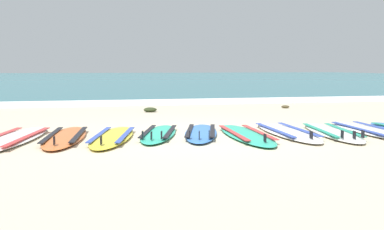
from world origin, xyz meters
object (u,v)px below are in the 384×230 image
(surfboard_7, at_px, (286,132))
(surfboard_9, at_px, (369,130))
(surfboard_5, at_px, (201,133))
(surfboard_6, at_px, (246,135))
(surfboard_1, at_px, (12,139))
(surfboard_8, at_px, (332,132))
(surfboard_3, at_px, (113,137))
(surfboard_4, at_px, (159,134))
(surfboard_2, at_px, (65,137))

(surfboard_7, height_order, surfboard_9, same)
(surfboard_5, height_order, surfboard_6, same)
(surfboard_5, relative_size, surfboard_6, 0.91)
(surfboard_1, distance_m, surfboard_8, 4.95)
(surfboard_3, bearing_deg, surfboard_7, -1.23)
(surfboard_7, bearing_deg, surfboard_9, -5.10)
(surfboard_5, relative_size, surfboard_9, 0.89)
(surfboard_1, xyz_separation_m, surfboard_4, (2.17, 0.05, 0.00))
(surfboard_1, height_order, surfboard_8, same)
(surfboard_3, bearing_deg, surfboard_6, -5.83)
(surfboard_2, distance_m, surfboard_4, 1.42)
(surfboard_2, distance_m, surfboard_6, 2.76)
(surfboard_2, xyz_separation_m, surfboard_7, (3.48, -0.20, -0.00))
(surfboard_1, relative_size, surfboard_5, 1.25)
(surfboard_1, height_order, surfboard_5, same)
(surfboard_2, bearing_deg, surfboard_9, -3.86)
(surfboard_9, bearing_deg, surfboard_1, 176.86)
(surfboard_3, bearing_deg, surfboard_1, 175.12)
(surfboard_2, xyz_separation_m, surfboard_6, (2.74, -0.35, -0.00))
(surfboard_4, bearing_deg, surfboard_2, -178.90)
(surfboard_6, distance_m, surfboard_7, 0.76)
(surfboard_4, xyz_separation_m, surfboard_7, (2.06, -0.23, -0.00))
(surfboard_1, relative_size, surfboard_7, 1.12)
(surfboard_7, bearing_deg, surfboard_3, 178.77)
(surfboard_1, height_order, surfboard_2, same)
(surfboard_3, height_order, surfboard_7, same)
(surfboard_1, bearing_deg, surfboard_3, -4.88)
(surfboard_9, bearing_deg, surfboard_2, 176.14)
(surfboard_8, bearing_deg, surfboard_5, 169.88)
(surfboard_6, bearing_deg, surfboard_1, 174.56)
(surfboard_5, bearing_deg, surfboard_9, -6.20)
(surfboard_2, xyz_separation_m, surfboard_4, (1.42, 0.03, 0.00))
(surfboard_5, bearing_deg, surfboard_7, -7.31)
(surfboard_9, bearing_deg, surfboard_6, -179.40)
(surfboard_1, height_order, surfboard_3, same)
(surfboard_5, distance_m, surfboard_7, 1.40)
(surfboard_3, bearing_deg, surfboard_4, 13.33)
(surfboard_2, distance_m, surfboard_8, 4.20)
(surfboard_1, distance_m, surfboard_9, 5.66)
(surfboard_3, xyz_separation_m, surfboard_4, (0.73, 0.17, 0.00))
(surfboard_8, bearing_deg, surfboard_2, 174.55)
(surfboard_7, bearing_deg, surfboard_6, -168.68)
(surfboard_1, xyz_separation_m, surfboard_3, (1.45, -0.12, 0.00))
(surfboard_1, bearing_deg, surfboard_4, 1.27)
(surfboard_8, bearing_deg, surfboard_3, 175.82)
(surfboard_6, distance_m, surfboard_9, 2.16)
(surfboard_3, bearing_deg, surfboard_9, -2.54)
(surfboard_2, relative_size, surfboard_7, 0.97)
(surfboard_6, relative_size, surfboard_8, 1.02)
(surfboard_3, height_order, surfboard_6, same)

